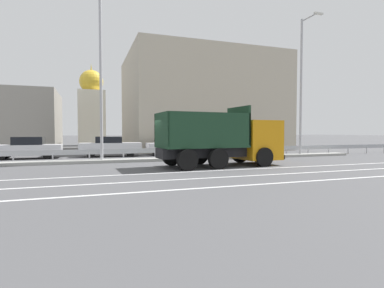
# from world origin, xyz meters

# --- Properties ---
(ground_plane) EXTENTS (320.00, 320.00, 0.00)m
(ground_plane) POSITION_xyz_m (0.00, 0.00, 0.00)
(ground_plane) COLOR #4C4C4F
(lane_strip_0) EXTENTS (55.58, 0.16, 0.01)m
(lane_strip_0) POSITION_xyz_m (2.53, -2.92, 0.00)
(lane_strip_0) COLOR silver
(lane_strip_0) RESTS_ON ground_plane
(lane_strip_1) EXTENTS (55.58, 0.16, 0.01)m
(lane_strip_1) POSITION_xyz_m (2.53, -4.97, 0.00)
(lane_strip_1) COLOR silver
(lane_strip_1) RESTS_ON ground_plane
(lane_strip_2) EXTENTS (55.58, 0.16, 0.01)m
(lane_strip_2) POSITION_xyz_m (2.53, -6.95, 0.00)
(lane_strip_2) COLOR silver
(lane_strip_2) RESTS_ON ground_plane
(median_island) EXTENTS (30.57, 1.10, 0.18)m
(median_island) POSITION_xyz_m (0.00, 2.91, 0.09)
(median_island) COLOR gray
(median_island) RESTS_ON ground_plane
(median_guardrail) EXTENTS (55.58, 0.09, 0.78)m
(median_guardrail) POSITION_xyz_m (0.00, 3.74, 0.57)
(median_guardrail) COLOR #9EA0A5
(median_guardrail) RESTS_ON ground_plane
(dump_truck) EXTENTS (7.07, 3.06, 3.30)m
(dump_truck) POSITION_xyz_m (3.48, -1.07, 1.28)
(dump_truck) COLOR orange
(dump_truck) RESTS_ON ground_plane
(median_road_sign) EXTENTS (0.71, 0.16, 2.16)m
(median_road_sign) POSITION_xyz_m (8.11, 2.91, 1.13)
(median_road_sign) COLOR white
(median_road_sign) RESTS_ON ground_plane
(street_lamp_1) EXTENTS (0.70, 2.13, 10.12)m
(street_lamp_1) POSITION_xyz_m (-3.50, 2.94, 5.54)
(street_lamp_1) COLOR #ADADB2
(street_lamp_1) RESTS_ON ground_plane
(street_lamp_2) EXTENTS (0.70, 1.96, 10.53)m
(street_lamp_2) POSITION_xyz_m (11.32, 2.91, 5.73)
(street_lamp_2) COLOR #ADADB2
(street_lamp_2) RESTS_ON ground_plane
(parked_car_2) EXTENTS (4.58, 1.96, 1.54)m
(parked_car_2) POSITION_xyz_m (-8.35, 7.42, 0.77)
(parked_car_2) COLOR silver
(parked_car_2) RESTS_ON ground_plane
(parked_car_3) EXTENTS (4.67, 2.02, 1.54)m
(parked_car_3) POSITION_xyz_m (-2.68, 7.47, 0.78)
(parked_car_3) COLOR silver
(parked_car_3) RESTS_ON ground_plane
(parked_car_4) EXTENTS (4.24, 2.09, 1.49)m
(parked_car_4) POSITION_xyz_m (2.28, 7.42, 0.75)
(parked_car_4) COLOR silver
(parked_car_4) RESTS_ON ground_plane
(background_building_1) EXTENTS (16.16, 13.68, 10.29)m
(background_building_1) POSITION_xyz_m (7.89, 16.23, 5.14)
(background_building_1) COLOR #B7AD99
(background_building_1) RESTS_ON ground_plane
(church_tower) EXTENTS (3.60, 3.60, 11.40)m
(church_tower) POSITION_xyz_m (-3.80, 28.12, 5.12)
(church_tower) COLOR silver
(church_tower) RESTS_ON ground_plane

